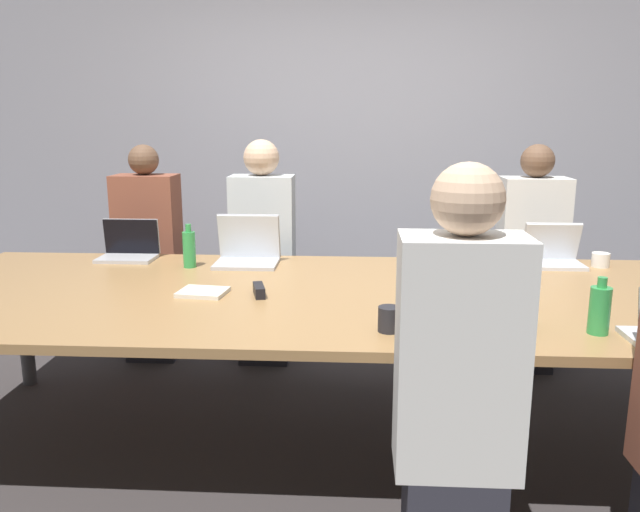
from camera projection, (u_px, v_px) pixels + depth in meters
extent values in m
plane|color=#383333|center=(341.00, 442.00, 3.11)|extent=(24.00, 24.00, 0.00)
cube|color=#9999A3|center=(349.00, 143.00, 4.70)|extent=(12.00, 0.06, 2.80)
cube|color=#9E7547|center=(342.00, 296.00, 2.95)|extent=(4.18, 1.55, 0.04)
cylinder|color=#4C4C51|center=(24.00, 326.00, 3.72)|extent=(0.08, 0.08, 0.74)
cube|color=#B7B7BC|center=(453.00, 329.00, 2.39)|extent=(0.32, 0.26, 0.02)
cube|color=#B7B7BC|center=(460.00, 303.00, 2.25)|extent=(0.32, 0.07, 0.26)
cube|color=black|center=(459.00, 302.00, 2.26)|extent=(0.32, 0.07, 0.26)
cube|color=silver|center=(460.00, 356.00, 1.99)|extent=(0.40, 0.24, 0.78)
sphere|color=beige|center=(468.00, 199.00, 1.88)|extent=(0.23, 0.23, 0.23)
cylinder|color=#232328|center=(389.00, 319.00, 2.39)|extent=(0.09, 0.09, 0.10)
cylinder|color=green|center=(521.00, 303.00, 2.44)|extent=(0.07, 0.07, 0.19)
cylinder|color=green|center=(523.00, 275.00, 2.41)|extent=(0.03, 0.03, 0.04)
cube|color=#B7B7BC|center=(127.00, 259.00, 3.60)|extent=(0.32, 0.20, 0.02)
cube|color=#B7B7BC|center=(132.00, 236.00, 3.67)|extent=(0.33, 0.03, 0.21)
cube|color=black|center=(131.00, 237.00, 3.66)|extent=(0.32, 0.03, 0.20)
cube|color=#2D2D38|center=(153.00, 325.00, 4.18)|extent=(0.32, 0.24, 0.45)
cube|color=brown|center=(148.00, 235.00, 4.05)|extent=(0.40, 0.24, 0.78)
sphere|color=brown|center=(143.00, 160.00, 3.95)|extent=(0.19, 0.19, 0.19)
cube|color=silver|center=(554.00, 265.00, 3.44)|extent=(0.30, 0.22, 0.02)
cube|color=silver|center=(551.00, 241.00, 3.50)|extent=(0.31, 0.08, 0.22)
cube|color=silver|center=(552.00, 242.00, 3.49)|extent=(0.30, 0.08, 0.21)
cube|color=#2D2D38|center=(525.00, 334.00, 4.00)|extent=(0.32, 0.24, 0.45)
cube|color=silver|center=(532.00, 240.00, 3.87)|extent=(0.40, 0.24, 0.78)
sphere|color=brown|center=(538.00, 161.00, 3.76)|extent=(0.20, 0.20, 0.20)
cylinder|color=white|center=(601.00, 260.00, 3.43)|extent=(0.10, 0.10, 0.08)
cube|color=#B7B7BC|center=(246.00, 264.00, 3.47)|extent=(0.34, 0.26, 0.02)
cube|color=#B7B7BC|center=(249.00, 236.00, 3.54)|extent=(0.35, 0.07, 0.26)
cube|color=silver|center=(249.00, 237.00, 3.53)|extent=(0.34, 0.07, 0.25)
cube|color=#2D2D38|center=(265.00, 328.00, 4.13)|extent=(0.32, 0.24, 0.45)
cube|color=silver|center=(263.00, 237.00, 4.00)|extent=(0.40, 0.24, 0.78)
sphere|color=beige|center=(261.00, 158.00, 3.89)|extent=(0.22, 0.22, 0.22)
cylinder|color=green|center=(189.00, 250.00, 3.41)|extent=(0.07, 0.07, 0.20)
cylinder|color=green|center=(188.00, 228.00, 3.39)|extent=(0.03, 0.03, 0.04)
cylinder|color=green|center=(599.00, 311.00, 2.35)|extent=(0.08, 0.08, 0.18)
cylinder|color=green|center=(602.00, 282.00, 2.33)|extent=(0.04, 0.04, 0.04)
cube|color=black|center=(259.00, 290.00, 2.88)|extent=(0.08, 0.16, 0.05)
cube|color=silver|center=(203.00, 292.00, 2.90)|extent=(0.23, 0.20, 0.02)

